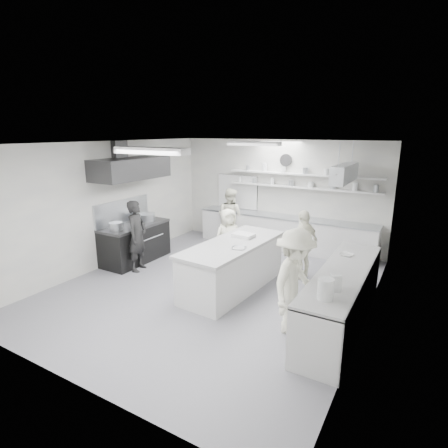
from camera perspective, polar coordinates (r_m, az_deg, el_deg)
The scene contains 27 objects.
floor at distance 7.80m, azimuth -1.51°, elevation -10.02°, with size 6.00×7.00×0.02m, color gray.
ceiling at distance 7.10m, azimuth -1.68°, elevation 12.73°, with size 6.00×7.00×0.02m, color silver.
wall_back at distance 10.39m, azimuth 8.60°, elevation 4.77°, with size 6.00×0.04×3.00m, color silver.
wall_front at distance 4.83m, azimuth -24.09°, elevation -7.82°, with size 6.00×0.04×3.00m, color silver.
wall_left at distance 9.20m, azimuth -17.74°, elevation 2.99°, with size 0.04×7.00×3.00m, color silver.
wall_right at distance 6.33m, azimuth 22.26°, elevation -2.48°, with size 0.04×7.00×3.00m, color silver.
stove at distance 9.45m, azimuth -13.82°, elevation -3.03°, with size 0.80×1.80×0.90m, color black.
exhaust_hood at distance 9.07m, azimuth -14.55°, elevation 8.49°, with size 0.85×2.00×0.50m, color #353537.
back_counter at distance 10.24m, azimuth 9.32°, elevation -1.37°, with size 5.00×0.60×0.92m, color silver.
shelf_lower at distance 10.00m, azimuth 12.13°, elevation 5.68°, with size 4.20×0.26×0.04m, color silver.
shelf_upper at distance 9.95m, azimuth 12.23°, elevation 7.67°, with size 4.20×0.26×0.04m, color silver.
pass_through_window at distance 10.91m, azimuth 2.18°, elevation 5.13°, with size 1.30×0.04×1.00m, color black.
wall_clock at distance 10.16m, azimuth 9.78°, elevation 9.91°, with size 0.32×0.32×0.05m, color silver.
right_counter at distance 6.55m, azimuth 18.06°, elevation -11.18°, with size 0.74×3.30×0.94m, color silver.
pot_rack at distance 8.67m, azimuth 18.53°, elevation 7.61°, with size 0.30×1.60×0.40m, color #ACB1B9.
light_fixture_front at distance 5.65m, azimuth -11.48°, elevation 11.28°, with size 1.30×0.25×0.10m, color silver.
light_fixture_rear at distance 8.69m, azimuth 4.72°, elevation 12.56°, with size 1.30×0.25×0.10m, color silver.
prep_island at distance 7.57m, azimuth 1.43°, elevation -6.79°, with size 0.97×2.61×0.96m, color silver.
stove_pot at distance 9.62m, azimuth -12.13°, elevation 0.93°, with size 0.43×0.43×0.23m, color #ACB1B9.
cook_stove at distance 8.70m, azimuth -13.55°, elevation -1.84°, with size 0.61×0.40×1.68m, color black.
cook_back at distance 10.43m, azimuth 0.94°, elevation 1.18°, with size 0.80×0.62×1.65m, color white.
cook_island_left at distance 8.71m, azimuth 0.63°, elevation -2.24°, with size 0.70×0.46×1.44m, color white.
cook_island_right at distance 8.24m, azimuth 12.43°, elevation -3.14°, with size 0.91×0.38×1.56m, color white.
cook_right at distance 5.96m, azimuth 11.09°, elevation -8.98°, with size 1.14×0.66×1.77m, color white.
bowl_island_a at distance 7.06m, azimuth 2.32°, elevation -3.96°, with size 0.28×0.28×0.07m, color #ACB1B9.
bowl_island_b at distance 7.78m, azimuth 3.16°, elevation -2.24°, with size 0.18×0.18×0.06m, color silver.
bowl_right at distance 7.14m, azimuth 18.73°, elevation -4.72°, with size 0.25×0.25×0.06m, color silver.
Camera 1 is at (3.72, -6.04, 3.23)m, focal length 28.94 mm.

